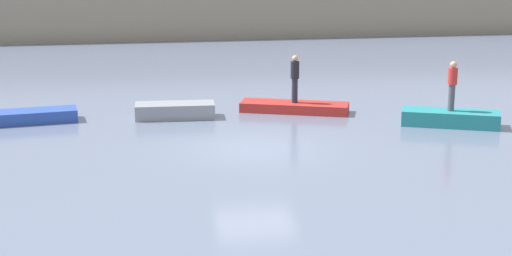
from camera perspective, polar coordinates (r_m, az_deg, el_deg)
The scene contains 8 objects.
ground_plane at distance 24.11m, azimuth -0.08°, elevation -1.55°, with size 120.00×120.00×0.00m, color slate.
embankment_wall at distance 48.92m, azimuth -4.95°, elevation 8.16°, with size 80.00×1.20×2.87m, color gray.
rowboat_blue at distance 28.54m, azimuth -16.20°, elevation 0.82°, with size 3.22×1.04×0.44m, color #2B4CAD.
rowboat_grey at distance 28.23m, azimuth -5.96°, elevation 1.28°, with size 2.84×1.04×0.54m, color gray.
rowboat_red at distance 29.06m, azimuth 2.84°, elevation 1.53°, with size 4.00×1.10×0.36m, color red.
rowboat_teal at distance 27.76m, azimuth 14.03°, elevation 0.70°, with size 3.29×1.07×0.53m, color teal.
person_dark_shirt at distance 28.83m, azimuth 2.86°, elevation 3.80°, with size 0.32×0.32×1.78m.
person_red_shirt at distance 27.50m, azimuth 14.19°, elevation 3.20°, with size 0.32×0.32×1.73m.
Camera 1 is at (-3.72, -22.90, 6.54)m, focal length 54.61 mm.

